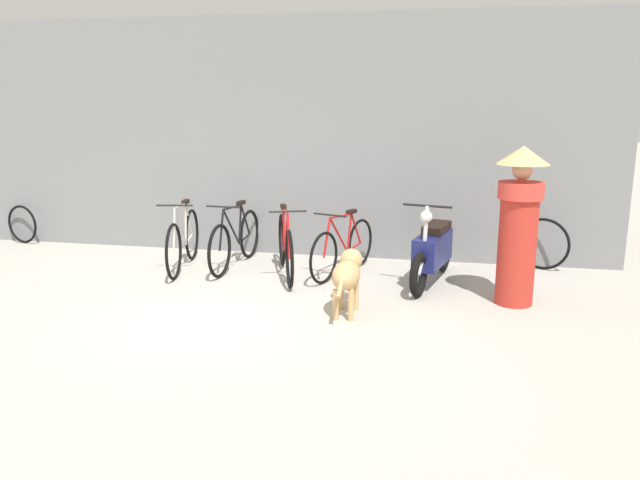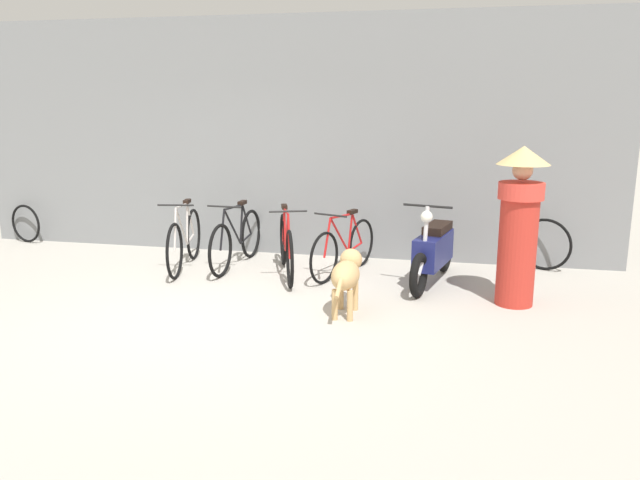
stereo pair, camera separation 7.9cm
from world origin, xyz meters
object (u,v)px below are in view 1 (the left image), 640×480
bicycle_1 (235,240)px  spare_tire_right (543,244)px  bicycle_0 (183,241)px  bicycle_3 (343,248)px  stray_dog (347,273)px  person_in_robes (519,220)px  bicycle_2 (285,247)px  spare_tire_left (22,224)px  motorcycle (433,251)px

bicycle_1 → spare_tire_right: bearing=102.6°
bicycle_0 → bicycle_3: bearing=83.9°
stray_dog → person_in_robes: (1.77, 0.66, 0.52)m
bicycle_2 → bicycle_3: (0.72, 0.19, -0.02)m
bicycle_0 → person_in_robes: bearing=71.2°
bicycle_3 → spare_tire_left: size_ratio=2.53×
motorcycle → bicycle_3: bearing=-85.9°
bicycle_3 → spare_tire_right: 2.68m
bicycle_3 → stray_dog: (0.29, -1.45, 0.07)m
bicycle_3 → stray_dog: 1.48m
bicycle_0 → spare_tire_right: size_ratio=2.45×
bicycle_0 → bicycle_2: (1.42, -0.05, -0.01)m
spare_tire_right → bicycle_3: bearing=-163.4°
stray_dog → spare_tire_right: spare_tire_right is taller
bicycle_1 → bicycle_2: bearing=73.4°
bicycle_0 → stray_dog: (2.42, -1.31, 0.04)m
bicycle_0 → bicycle_2: bicycle_0 is taller
bicycle_2 → motorcycle: 1.86m
bicycle_0 → spare_tire_left: size_ratio=2.83×
stray_dog → person_in_robes: size_ratio=0.59×
bicycle_1 → person_in_robes: size_ratio=1.00×
bicycle_0 → bicycle_1: 0.69m
bicycle_1 → spare_tire_right: bicycle_1 is taller
motorcycle → spare_tire_left: motorcycle is taller
motorcycle → spare_tire_left: (-6.40, 0.96, -0.11)m
bicycle_1 → motorcycle: motorcycle is taller
stray_dog → spare_tire_left: size_ratio=1.69×
stray_dog → spare_tire_right: 3.18m
bicycle_3 → bicycle_2: bearing=-55.2°
person_in_robes → spare_tire_left: 7.51m
bicycle_2 → bicycle_3: bicycle_2 is taller
stray_dog → spare_tire_right: size_ratio=1.47×
bicycle_1 → stray_dog: size_ratio=1.71×
stray_dog → spare_tire_left: (-5.54, 2.23, -0.13)m
spare_tire_left → spare_tire_right: (7.82, -0.01, 0.05)m
bicycle_3 → spare_tire_right: bicycle_3 is taller
stray_dog → person_in_robes: bearing=-69.5°
bicycle_1 → spare_tire_left: (-3.77, 0.70, -0.07)m
bicycle_0 → spare_tire_right: bicycle_0 is taller
bicycle_3 → spare_tire_left: 5.31m
bicycle_2 → spare_tire_right: (3.29, 0.96, -0.03)m
stray_dog → spare_tire_left: 5.97m
bicycle_1 → motorcycle: (2.63, -0.26, 0.04)m
bicycle_0 → motorcycle: (3.28, -0.03, 0.03)m
bicycle_3 → person_in_robes: (2.06, -0.80, 0.60)m
bicycle_0 → spare_tire_right: 4.79m
stray_dog → spare_tire_left: bearing=68.1°
motorcycle → person_in_robes: size_ratio=0.97×
bicycle_2 → spare_tire_left: 4.64m
bicycle_2 → spare_tire_left: bearing=-121.7°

